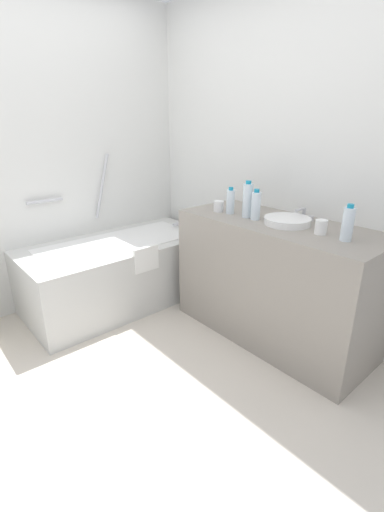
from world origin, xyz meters
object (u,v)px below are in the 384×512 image
Objects in this scene: sink_basin at (287,221)px; water_bottle_3 at (248,200)px; drinking_glass_1 at (219,206)px; water_bottle_2 at (348,224)px; water_bottle_0 at (230,201)px; drinking_glass_0 at (321,227)px; sink_faucet at (303,214)px; bathtub at (121,269)px; water_bottle_1 at (256,206)px.

sink_basin is 1.19× the size of water_bottle_3.
water_bottle_3 reaches higher than drinking_glass_1.
water_bottle_2 is (-0.04, -0.43, 0.08)m from sink_basin.
water_bottle_0 is 0.72m from drinking_glass_0.
sink_faucet is 1.90× the size of drinking_glass_1.
drinking_glass_0 reaches higher than drinking_glass_1.
sink_basin is at bearing -78.16° from water_bottle_3.
bathtub is 18.57× the size of drinking_glass_0.
drinking_glass_0 is (0.03, -0.56, -0.08)m from water_bottle_3.
water_bottle_1 is 2.66× the size of drinking_glass_1.
bathtub is 8.39× the size of water_bottle_0.
water_bottle_1 is (0.49, -1.07, 0.69)m from bathtub.
water_bottle_1 is at bearing 94.36° from drinking_glass_0.
bathtub is 1.53m from sink_basin.
water_bottle_1 reaches higher than water_bottle_0.
drinking_glass_0 is at bearing -96.71° from sink_basin.
sink_basin is 0.27m from drinking_glass_0.
bathtub is at bearing 116.66° from water_bottle_3.
sink_basin is at bearing -72.83° from water_bottle_1.
sink_basin is 1.57× the size of water_bottle_0.
drinking_glass_0 is (-0.03, -0.26, 0.02)m from sink_basin.
bathtub is at bearing 106.99° from water_bottle_2.
sink_faucet is at bearing 62.73° from water_bottle_2.
water_bottle_2 is (0.52, -1.71, 0.69)m from bathtub.
water_bottle_1 is at bearing 107.17° from sink_basin.
sink_basin is 0.56m from drinking_glass_1.
water_bottle_0 is 0.76× the size of water_bottle_3.
water_bottle_1 is 2.41× the size of drinking_glass_0.
sink_faucet reaches higher than sink_basin.
drinking_glass_0 reaches higher than sink_faucet.
water_bottle_0 is 0.88m from water_bottle_2.
water_bottle_3 reaches higher than water_bottle_1.
drinking_glass_1 is (-0.03, 0.25, -0.08)m from water_bottle_3.
bathtub reaches higher than water_bottle_0.
water_bottle_2 reaches higher than drinking_glass_0.
water_bottle_0 is 2.45× the size of drinking_glass_1.
water_bottle_1 is 0.64m from water_bottle_2.
bathtub is 1.36m from water_bottle_1.
water_bottle_1 is at bearing -88.70° from water_bottle_0.
drinking_glass_0 is 0.82m from drinking_glass_1.
sink_basin is at bearing 85.17° from water_bottle_2.
drinking_glass_1 reaches higher than sink_basin.
sink_faucet is 0.62m from drinking_glass_1.
water_bottle_1 is at bearing -93.40° from water_bottle_3.
bathtub is 1.76m from drinking_glass_0.
water_bottle_0 is (0.49, -0.84, 0.68)m from bathtub.
water_bottle_2 is (-0.22, -0.43, 0.06)m from sink_faucet.
water_bottle_0 reaches higher than drinking_glass_1.
water_bottle_1 is (-0.25, 0.22, 0.06)m from sink_faucet.
water_bottle_2 is 0.73m from water_bottle_3.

